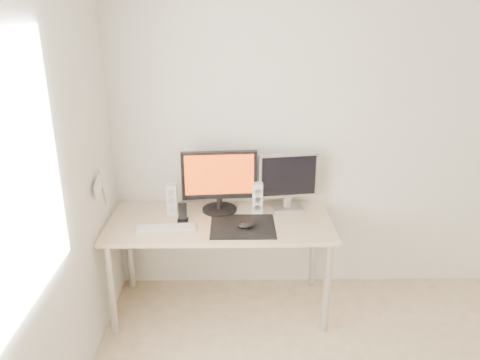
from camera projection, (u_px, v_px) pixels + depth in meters
name	position (u px, v px, depth m)	size (l,w,h in m)	color
wall_back	(343.00, 136.00, 3.52)	(3.50, 3.50, 0.00)	white
wall_left	(3.00, 252.00, 1.86)	(3.50, 3.50, 0.00)	white
mousepad	(243.00, 226.00, 3.26)	(0.45, 0.40, 0.00)	black
mouse	(246.00, 225.00, 3.22)	(0.12, 0.07, 0.04)	black
desk	(220.00, 230.00, 3.37)	(1.60, 0.70, 0.73)	#D1B587
main_monitor	(219.00, 179.00, 3.42)	(0.55, 0.28, 0.47)	black
second_monitor	(288.00, 178.00, 3.47)	(0.45, 0.19, 0.43)	silver
speaker_left	(172.00, 199.00, 3.43)	(0.07, 0.09, 0.23)	silver
speaker_right	(257.00, 197.00, 3.45)	(0.07, 0.09, 0.23)	white
keyboard	(166.00, 228.00, 3.22)	(0.43, 0.15, 0.02)	#BCBCBE
phone_dock	(183.00, 216.00, 3.32)	(0.08, 0.07, 0.14)	black
pennant	(99.00, 187.00, 3.09)	(0.01, 0.23, 0.29)	#A57F54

